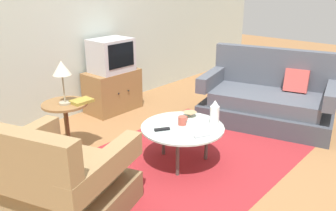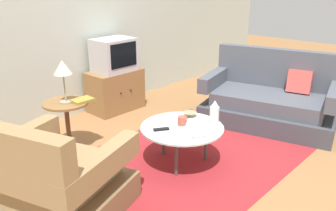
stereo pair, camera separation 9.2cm
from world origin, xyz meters
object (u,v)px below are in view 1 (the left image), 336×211
(couch, at_px, (268,100))
(vase, at_px, (215,113))
(side_table, at_px, (66,117))
(coffee_table, at_px, (183,129))
(tv_stand, at_px, (113,91))
(tv_remote_silver, at_px, (202,136))
(bowl, at_px, (190,114))
(book, at_px, (82,101))
(table_lamp, at_px, (62,70))
(armchair, at_px, (56,184))
(television, at_px, (111,55))
(mug, at_px, (182,121))
(tv_remote_dark, at_px, (162,129))

(couch, xyz_separation_m, vase, (-1.32, -0.05, 0.22))
(couch, bearing_deg, side_table, 45.73)
(coffee_table, xyz_separation_m, tv_stand, (0.54, 1.72, -0.08))
(coffee_table, xyz_separation_m, tv_remote_silver, (-0.07, -0.29, 0.04))
(vase, height_order, bowl, vase)
(coffee_table, relative_size, bowl, 5.70)
(side_table, xyz_separation_m, book, (0.13, -0.13, 0.17))
(coffee_table, bearing_deg, table_lamp, 119.83)
(armchair, xyz_separation_m, side_table, (0.72, 0.93, 0.11))
(couch, relative_size, table_lamp, 3.90)
(television, height_order, table_lamp, television)
(couch, height_order, vase, couch)
(armchair, xyz_separation_m, bowl, (1.60, -0.08, 0.13))
(side_table, distance_m, mug, 1.27)
(vase, bearing_deg, television, 82.04)
(coffee_table, distance_m, tv_remote_silver, 0.30)
(coffee_table, xyz_separation_m, side_table, (-0.62, 1.12, 0.03))
(vase, height_order, tv_remote_silver, vase)
(table_lamp, bearing_deg, bowl, -47.54)
(couch, height_order, bowl, couch)
(armchair, distance_m, coffee_table, 1.35)
(armchair, height_order, side_table, armchair)
(side_table, relative_size, bowl, 3.77)
(vase, bearing_deg, tv_stand, 82.10)
(tv_stand, relative_size, tv_remote_dark, 4.93)
(armchair, distance_m, couch, 2.94)
(table_lamp, relative_size, tv_remote_silver, 2.87)
(television, xyz_separation_m, tv_remote_dark, (-0.74, -1.61, -0.39))
(table_lamp, bearing_deg, tv_stand, 28.32)
(armchair, height_order, couch, couch)
(television, xyz_separation_m, book, (-1.02, -0.71, -0.23))
(couch, distance_m, book, 2.38)
(book, bearing_deg, couch, -27.54)
(coffee_table, distance_m, television, 1.84)
(side_table, bearing_deg, couch, -30.00)
(side_table, height_order, book, book)
(table_lamp, bearing_deg, tv_remote_dark, -67.10)
(tv_stand, bearing_deg, couch, -60.68)
(side_table, height_order, tv_stand, tv_stand)
(tv_remote_dark, bearing_deg, book, -40.21)
(television, bearing_deg, tv_remote_dark, -114.70)
(tv_stand, distance_m, table_lamp, 1.46)
(television, bearing_deg, side_table, -153.16)
(vase, xyz_separation_m, mug, (-0.23, 0.23, -0.08))
(armchair, height_order, tv_stand, armchair)
(mug, bearing_deg, armchair, 173.42)
(side_table, relative_size, book, 2.48)
(armchair, bearing_deg, tv_remote_silver, 51.12)
(armchair, bearing_deg, tv_stand, 111.04)
(couch, relative_size, side_table, 3.24)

